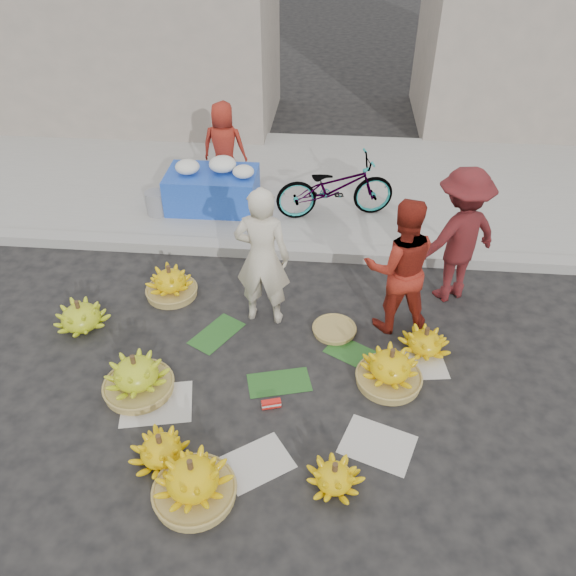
# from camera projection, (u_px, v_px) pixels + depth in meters

# --- Properties ---
(ground) EXTENTS (80.00, 80.00, 0.00)m
(ground) POSITION_uv_depth(u_px,v_px,m) (290.00, 370.00, 6.04)
(ground) COLOR black
(ground) RESTS_ON ground
(curb) EXTENTS (40.00, 0.25, 0.15)m
(curb) POSITION_uv_depth(u_px,v_px,m) (304.00, 252.00, 7.74)
(curb) COLOR gray
(curb) RESTS_ON ground
(sidewalk) EXTENTS (40.00, 4.00, 0.12)m
(sidewalk) POSITION_uv_depth(u_px,v_px,m) (313.00, 184.00, 9.41)
(sidewalk) COLOR gray
(sidewalk) RESTS_ON ground
(building_left) EXTENTS (6.00, 3.00, 4.00)m
(building_left) POSITION_uv_depth(u_px,v_px,m) (117.00, 16.00, 10.84)
(building_left) COLOR gray
(building_left) RESTS_ON sidewalk
(newspaper_scatter) EXTENTS (3.20, 1.80, 0.00)m
(newspaper_scatter) POSITION_uv_depth(u_px,v_px,m) (283.00, 429.00, 5.40)
(newspaper_scatter) COLOR beige
(newspaper_scatter) RESTS_ON ground
(banana_leaves) EXTENTS (2.00, 1.00, 0.00)m
(banana_leaves) POSITION_uv_depth(u_px,v_px,m) (283.00, 356.00, 6.20)
(banana_leaves) COLOR #1D501A
(banana_leaves) RESTS_ON ground
(banana_bunch_0) EXTENTS (0.73, 0.73, 0.48)m
(banana_bunch_0) POSITION_uv_depth(u_px,v_px,m) (136.00, 375.00, 5.68)
(banana_bunch_0) COLOR olive
(banana_bunch_0) RESTS_ON ground
(banana_bunch_1) EXTENTS (0.57, 0.57, 0.33)m
(banana_bunch_1) POSITION_uv_depth(u_px,v_px,m) (161.00, 449.00, 5.04)
(banana_bunch_1) COLOR yellow
(banana_bunch_1) RESTS_ON ground
(banana_bunch_2) EXTENTS (0.76, 0.76, 0.48)m
(banana_bunch_2) POSITION_uv_depth(u_px,v_px,m) (193.00, 481.00, 4.71)
(banana_bunch_2) COLOR olive
(banana_bunch_2) RESTS_ON ground
(banana_bunch_3) EXTENTS (0.48, 0.48, 0.30)m
(banana_bunch_3) POSITION_uv_depth(u_px,v_px,m) (334.00, 476.00, 4.84)
(banana_bunch_3) COLOR yellow
(banana_bunch_3) RESTS_ON ground
(banana_bunch_4) EXTENTS (0.75, 0.75, 0.46)m
(banana_bunch_4) POSITION_uv_depth(u_px,v_px,m) (390.00, 368.00, 5.78)
(banana_bunch_4) COLOR olive
(banana_bunch_4) RESTS_ON ground
(banana_bunch_5) EXTENTS (0.68, 0.68, 0.33)m
(banana_bunch_5) POSITION_uv_depth(u_px,v_px,m) (425.00, 341.00, 6.19)
(banana_bunch_5) COLOR yellow
(banana_bunch_5) RESTS_ON ground
(banana_bunch_6) EXTENTS (0.80, 0.80, 0.38)m
(banana_bunch_6) POSITION_uv_depth(u_px,v_px,m) (80.00, 316.00, 6.49)
(banana_bunch_6) COLOR #94B519
(banana_bunch_6) RESTS_ON ground
(banana_bunch_7) EXTENTS (0.62, 0.62, 0.44)m
(banana_bunch_7) POSITION_uv_depth(u_px,v_px,m) (171.00, 283.00, 6.98)
(banana_bunch_7) COLOR olive
(banana_bunch_7) RESTS_ON ground
(basket_spare) EXTENTS (0.58, 0.58, 0.06)m
(basket_spare) POSITION_uv_depth(u_px,v_px,m) (334.00, 330.00, 6.51)
(basket_spare) COLOR olive
(basket_spare) RESTS_ON ground
(incense_stack) EXTENTS (0.20, 0.11, 0.08)m
(incense_stack) POSITION_uv_depth(u_px,v_px,m) (271.00, 404.00, 5.59)
(incense_stack) COLOR red
(incense_stack) RESTS_ON ground
(vendor_cream) EXTENTS (0.66, 0.46, 1.72)m
(vendor_cream) POSITION_uv_depth(u_px,v_px,m) (262.00, 258.00, 6.22)
(vendor_cream) COLOR beige
(vendor_cream) RESTS_ON ground
(vendor_red) EXTENTS (0.86, 0.70, 1.64)m
(vendor_red) POSITION_uv_depth(u_px,v_px,m) (399.00, 267.00, 6.14)
(vendor_red) COLOR #A12818
(vendor_red) RESTS_ON ground
(man_striped) EXTENTS (1.28, 1.09, 1.71)m
(man_striped) POSITION_uv_depth(u_px,v_px,m) (458.00, 236.00, 6.58)
(man_striped) COLOR maroon
(man_striped) RESTS_ON ground
(flower_table) EXTENTS (1.35, 0.85, 0.78)m
(flower_table) POSITION_uv_depth(u_px,v_px,m) (213.00, 187.00, 8.48)
(flower_table) COLOR #1C45BA
(flower_table) RESTS_ON sidewalk
(grey_bucket) EXTENTS (0.31, 0.31, 0.36)m
(grey_bucket) POSITION_uv_depth(u_px,v_px,m) (157.00, 203.00, 8.39)
(grey_bucket) COLOR gray
(grey_bucket) RESTS_ON sidewalk
(flower_vendor) EXTENTS (0.71, 0.48, 1.41)m
(flower_vendor) POSITION_uv_depth(u_px,v_px,m) (224.00, 147.00, 8.74)
(flower_vendor) COLOR #A12818
(flower_vendor) RESTS_ON sidewalk
(bicycle) EXTENTS (0.99, 1.84, 0.92)m
(bicycle) POSITION_uv_depth(u_px,v_px,m) (335.00, 187.00, 8.19)
(bicycle) COLOR gray
(bicycle) RESTS_ON sidewalk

